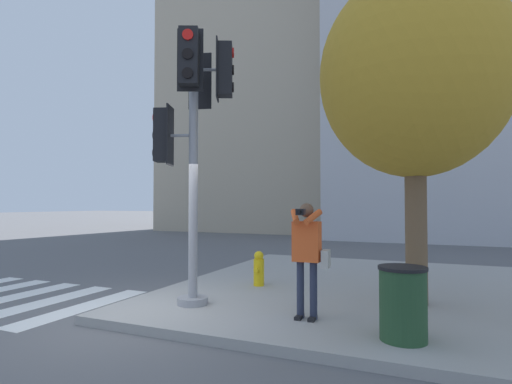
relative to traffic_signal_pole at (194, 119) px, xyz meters
The scene contains 9 objects.
ground_plane 3.46m from the traffic_signal_pole, 134.04° to the right, with size 160.00×160.00×0.00m, color #5B5B5E.
sidewalk_corner 5.00m from the traffic_signal_pole, 44.72° to the left, with size 8.00×8.00×0.14m.
traffic_signal_pole is the anchor object (origin of this frame).
person_photographer 2.92m from the traffic_signal_pole, ahead, with size 0.58×0.54×1.70m.
street_tree 3.83m from the traffic_signal_pole, 23.00° to the left, with size 3.20×3.20×5.66m.
fire_hydrant 3.36m from the traffic_signal_pole, 76.93° to the left, with size 0.22×0.28×0.71m.
trash_bin 4.31m from the traffic_signal_pole, ahead, with size 0.59×0.59×0.91m.
building_left 23.38m from the traffic_signal_pole, 109.33° to the left, with size 12.75×8.71×21.75m.
building_right 21.48m from the traffic_signal_pole, 71.00° to the left, with size 16.00×11.17×19.59m.
Camera 1 is at (4.39, -5.01, 1.82)m, focal length 28.00 mm.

